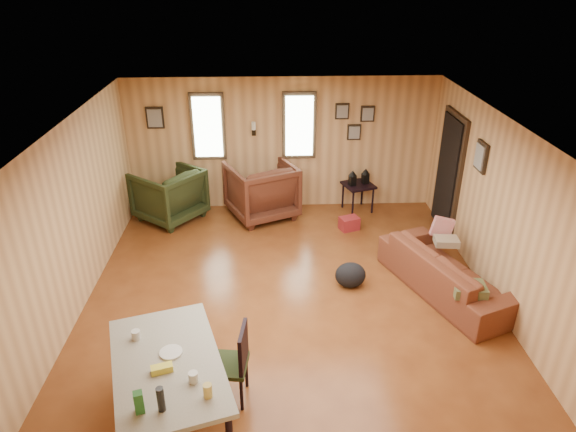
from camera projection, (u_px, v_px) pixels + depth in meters
name	position (u px, v px, depth m)	size (l,w,h in m)	color
room	(301.00, 209.00, 6.76)	(5.54, 6.04, 2.44)	brown
sofa	(448.00, 265.00, 7.00)	(2.15, 0.63, 0.84)	brown
recliner_brown	(261.00, 187.00, 9.08)	(1.07, 1.00, 1.10)	#4F2517
recliner_green	(169.00, 192.00, 9.00)	(0.99, 0.93, 1.02)	#242D14
end_table	(190.00, 191.00, 9.40)	(0.65, 0.61, 0.67)	black
side_table	(359.00, 183.00, 9.29)	(0.64, 0.64, 0.80)	black
cooler	(349.00, 223.00, 8.79)	(0.37, 0.32, 0.22)	maroon
backpack	(350.00, 275.00, 7.21)	(0.46, 0.36, 0.37)	black
sofa_pillows	(456.00, 259.00, 6.98)	(0.52, 1.73, 0.36)	#4E502C
dining_table	(168.00, 369.00, 4.75)	(1.39, 1.82, 1.06)	gray
dining_chair	(234.00, 360.00, 5.21)	(0.45, 0.45, 0.90)	#242D14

